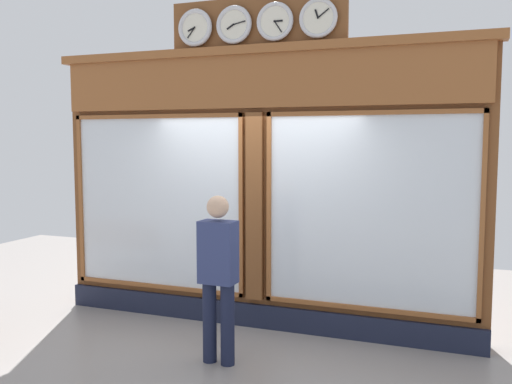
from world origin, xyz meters
The scene contains 2 objects.
shop_facade centered at (0.00, -0.12, 1.69)m, with size 5.29×0.42×3.86m.
pedestrian centered at (-0.03, 1.15, 0.93)m, with size 0.37×0.24×1.69m.
Camera 1 is at (-2.27, 6.04, 2.24)m, focal length 38.80 mm.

